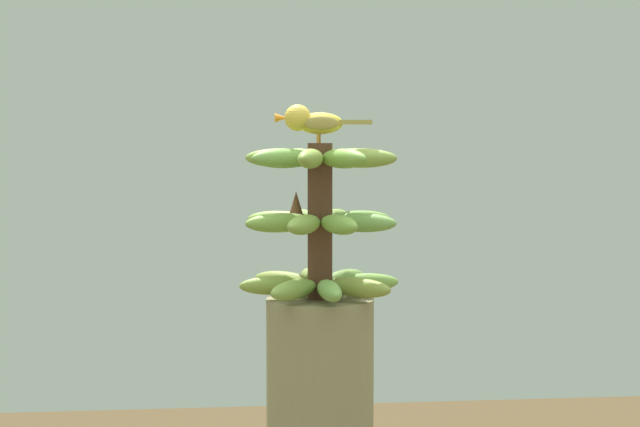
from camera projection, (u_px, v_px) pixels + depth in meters
The scene contains 2 objects.
banana_bunch at pixel (320, 221), 1.83m from camera, with size 0.31×0.31×0.29m.
perched_bird at pixel (311, 121), 1.82m from camera, with size 0.06×0.18×0.07m.
Camera 1 is at (-1.82, 0.18, 1.58)m, focal length 54.88 mm.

